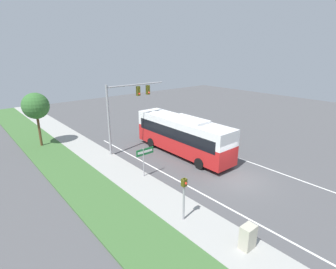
# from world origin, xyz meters

# --- Properties ---
(ground_plane) EXTENTS (80.00, 80.00, 0.00)m
(ground_plane) POSITION_xyz_m (0.00, 0.00, 0.00)
(ground_plane) COLOR #4C4C4F
(sidewalk) EXTENTS (2.80, 80.00, 0.12)m
(sidewalk) POSITION_xyz_m (-6.20, 0.00, 0.06)
(sidewalk) COLOR #9E9E99
(sidewalk) RESTS_ON ground_plane
(grass_verge) EXTENTS (3.60, 80.00, 0.10)m
(grass_verge) POSITION_xyz_m (-9.40, 0.00, 0.05)
(grass_verge) COLOR #3D6633
(grass_verge) RESTS_ON ground_plane
(lane_divider_near) EXTENTS (0.14, 30.00, 0.01)m
(lane_divider_near) POSITION_xyz_m (-3.60, 0.00, 0.00)
(lane_divider_near) COLOR silver
(lane_divider_near) RESTS_ON ground_plane
(lane_divider_far) EXTENTS (0.14, 30.00, 0.01)m
(lane_divider_far) POSITION_xyz_m (3.60, 0.00, 0.00)
(lane_divider_far) COLOR silver
(lane_divider_far) RESTS_ON ground_plane
(bus) EXTENTS (2.61, 10.84, 3.69)m
(bus) POSITION_xyz_m (0.32, 6.60, 2.01)
(bus) COLOR red
(bus) RESTS_ON ground_plane
(signal_gantry) EXTENTS (6.30, 0.41, 6.62)m
(signal_gantry) POSITION_xyz_m (-3.18, 10.68, 4.73)
(signal_gantry) COLOR #939399
(signal_gantry) RESTS_ON ground_plane
(pedestrian_signal) EXTENTS (0.28, 0.34, 2.73)m
(pedestrian_signal) POSITION_xyz_m (-6.68, -0.99, 1.88)
(pedestrian_signal) COLOR #939399
(pedestrian_signal) RESTS_ON ground_plane
(street_sign) EXTENTS (1.57, 0.08, 2.44)m
(street_sign) POSITION_xyz_m (-5.17, 4.99, 1.79)
(street_sign) COLOR #939399
(street_sign) RESTS_ON ground_plane
(utility_cabinet) EXTENTS (0.77, 0.56, 1.25)m
(utility_cabinet) POSITION_xyz_m (-5.84, -4.69, 0.75)
(utility_cabinet) COLOR #B7B29E
(utility_cabinet) RESTS_ON sidewalk
(roadside_tree) EXTENTS (2.58, 2.58, 5.44)m
(roadside_tree) POSITION_xyz_m (-9.35, 17.48, 4.22)
(roadside_tree) COLOR brown
(roadside_tree) RESTS_ON grass_verge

